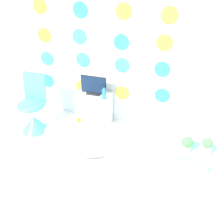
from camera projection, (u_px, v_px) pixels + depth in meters
ground_plane at (46, 199)px, 2.90m from camera, size 12.00×12.00×0.00m
wall_back_dotted at (101, 39)px, 3.73m from camera, size 4.59×0.05×2.60m
bathtub at (79, 137)px, 3.49m from camera, size 1.00×0.59×0.47m
rubber_duck at (79, 120)px, 3.37m from camera, size 0.06×0.07×0.07m
chair at (33, 114)px, 3.93m from camera, size 0.42×0.42×0.88m
tv_cabinet at (94, 109)px, 4.11m from camera, size 0.50×0.32×0.52m
tv at (93, 86)px, 3.91m from camera, size 0.40×0.12×0.29m
vase at (104, 94)px, 3.80m from camera, size 0.06×0.06×0.17m
side_table at (194, 156)px, 2.97m from camera, size 0.46×0.40×0.43m
potted_plant_left at (187, 143)px, 2.90m from camera, size 0.13×0.13×0.19m
potted_plant_right at (207, 146)px, 2.85m from camera, size 0.12×0.12×0.21m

